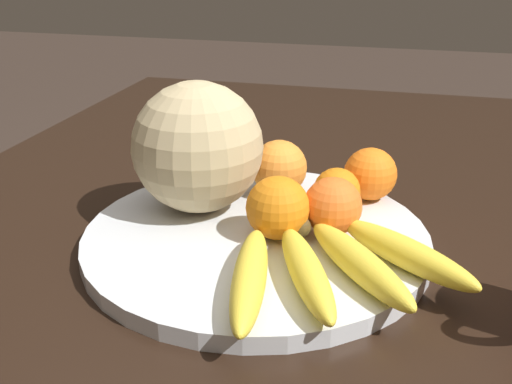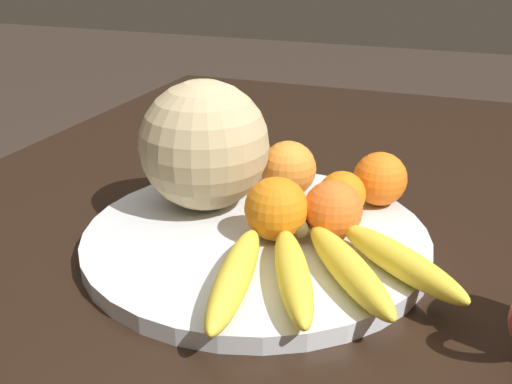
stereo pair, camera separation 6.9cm
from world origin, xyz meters
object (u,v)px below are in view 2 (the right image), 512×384
object	(u,v)px
melon	(204,145)
banana_bunch	(318,269)
orange_mid_center	(333,210)
orange_back_left	(342,195)
kitchen_table	(268,325)
fruit_bowl	(256,237)
orange_front_left	(380,179)
orange_front_right	(288,169)
orange_back_right	(275,209)

from	to	relation	value
melon	banana_bunch	xyz separation A→B (m)	(0.13, 0.19, -0.06)
banana_bunch	melon	bearing A→B (deg)	-156.90
orange_mid_center	orange_back_left	distance (m)	0.06
kitchen_table	fruit_bowl	size ratio (longest dim) A/B	4.17
orange_mid_center	orange_front_left	bearing A→B (deg)	163.12
fruit_bowl	banana_bunch	world-z (taller)	banana_bunch
orange_front_right	orange_back_right	size ratio (longest dim) A/B	1.01
kitchen_table	orange_back_right	xyz separation A→B (m)	(-0.03, -0.00, 0.14)
fruit_bowl	orange_mid_center	xyz separation A→B (m)	(-0.02, 0.09, 0.04)
banana_bunch	orange_back_right	distance (m)	0.11
fruit_bowl	melon	world-z (taller)	melon
fruit_bowl	orange_front_left	xyz separation A→B (m)	(-0.13, 0.12, 0.04)
fruit_bowl	orange_back_right	distance (m)	0.05
orange_back_left	orange_front_right	bearing A→B (deg)	-116.50
orange_front_left	orange_mid_center	world-z (taller)	orange_front_left
orange_back_right	melon	bearing A→B (deg)	-115.63
kitchen_table	orange_front_right	distance (m)	0.21
melon	orange_front_left	bearing A→B (deg)	111.86
melon	fruit_bowl	bearing A→B (deg)	61.79
melon	orange_mid_center	size ratio (longest dim) A/B	2.39
melon	orange_front_right	bearing A→B (deg)	128.15
fruit_bowl	banana_bunch	bearing A→B (deg)	48.54
kitchen_table	fruit_bowl	world-z (taller)	fruit_bowl
fruit_bowl	orange_front_left	world-z (taller)	orange_front_left
melon	orange_front_left	xyz separation A→B (m)	(-0.08, 0.21, -0.05)
orange_front_left	kitchen_table	bearing A→B (deg)	-29.79
orange_front_left	banana_bunch	bearing A→B (deg)	-5.45
fruit_bowl	orange_front_right	distance (m)	0.12
fruit_bowl	orange_back_right	world-z (taller)	orange_back_right
banana_bunch	orange_mid_center	xyz separation A→B (m)	(-0.11, -0.01, 0.02)
banana_bunch	orange_front_left	bearing A→B (deg)	143.49
banana_bunch	orange_front_right	distance (m)	0.23
melon	orange_mid_center	world-z (taller)	melon
kitchen_table	orange_mid_center	distance (m)	0.16
banana_bunch	orange_front_left	size ratio (longest dim) A/B	3.72
kitchen_table	orange_back_right	world-z (taller)	orange_back_right
kitchen_table	orange_back_left	bearing A→B (deg)	152.17
melon	banana_bunch	distance (m)	0.24
banana_bunch	orange_back_right	world-z (taller)	orange_back_right
banana_bunch	kitchen_table	bearing A→B (deg)	-158.44
banana_bunch	orange_back_left	size ratio (longest dim) A/B	4.40
orange_mid_center	orange_back_left	bearing A→B (deg)	-177.41
orange_front_left	orange_back_right	size ratio (longest dim) A/B	0.94
banana_bunch	orange_back_left	distance (m)	0.16
kitchen_table	orange_back_right	distance (m)	0.14
melon	orange_back_right	world-z (taller)	melon
orange_back_left	melon	bearing A→B (deg)	-80.67
orange_mid_center	orange_back_left	size ratio (longest dim) A/B	1.16
fruit_bowl	orange_back_left	bearing A→B (deg)	131.45
fruit_bowl	kitchen_table	bearing A→B (deg)	39.88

